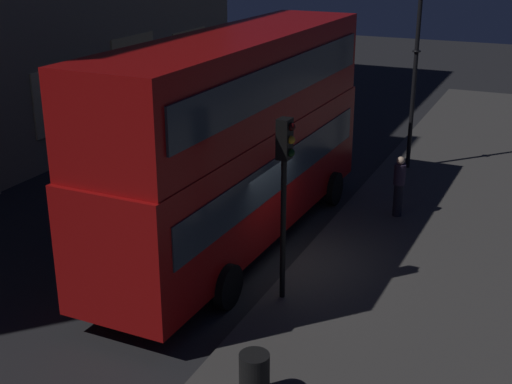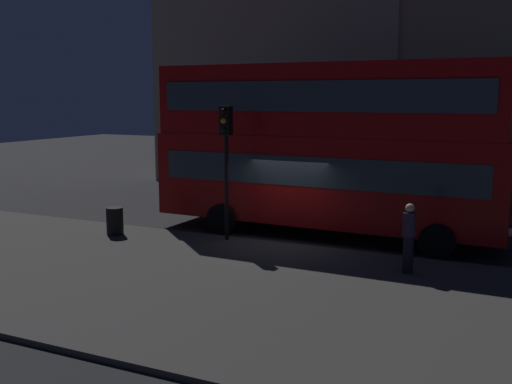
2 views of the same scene
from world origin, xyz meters
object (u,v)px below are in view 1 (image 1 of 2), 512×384
(double_decker_bus, at_px, (238,132))
(traffic_light_near_kerb, at_px, (285,172))
(pedestrian, at_px, (399,185))
(litter_bin, at_px, (254,376))
(street_lamp, at_px, (418,36))

(double_decker_bus, relative_size, traffic_light_near_kerb, 2.79)
(traffic_light_near_kerb, height_order, pedestrian, traffic_light_near_kerb)
(traffic_light_near_kerb, bearing_deg, double_decker_bus, 45.66)
(traffic_light_near_kerb, distance_m, litter_bin, 4.38)
(street_lamp, distance_m, pedestrian, 5.69)
(traffic_light_near_kerb, xyz_separation_m, pedestrian, (5.67, -1.18, -1.99))
(traffic_light_near_kerb, distance_m, pedestrian, 6.13)
(street_lamp, height_order, pedestrian, street_lamp)
(double_decker_bus, bearing_deg, traffic_light_near_kerb, -135.75)
(street_lamp, bearing_deg, traffic_light_near_kerb, 177.24)
(traffic_light_near_kerb, relative_size, pedestrian, 2.31)
(street_lamp, distance_m, litter_bin, 14.20)
(pedestrian, height_order, litter_bin, pedestrian)
(traffic_light_near_kerb, bearing_deg, litter_bin, -162.91)
(litter_bin, bearing_deg, pedestrian, -1.79)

